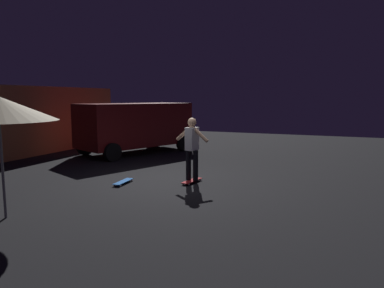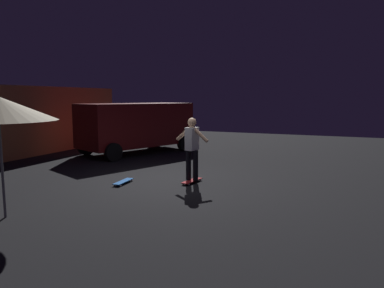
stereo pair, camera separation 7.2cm
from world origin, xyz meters
TOP-DOWN VIEW (x-y plane):
  - ground_plane at (0.00, 0.00)m, footprint 28.00×28.00m
  - parked_van at (4.15, 3.52)m, footprint 4.98×3.64m
  - skateboard_ridden at (0.24, -0.57)m, footprint 0.80×0.32m
  - skateboard_spare at (-0.55, 1.08)m, footprint 0.79×0.26m
  - skater at (0.24, -0.57)m, footprint 0.41×0.98m

SIDE VIEW (x-z plane):
  - ground_plane at x=0.00m, z-range 0.00..0.00m
  - skateboard_ridden at x=0.24m, z-range 0.02..0.09m
  - skateboard_spare at x=-0.55m, z-range 0.02..0.09m
  - skater at x=0.24m, z-range 0.20..1.87m
  - parked_van at x=4.15m, z-range 0.15..2.18m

